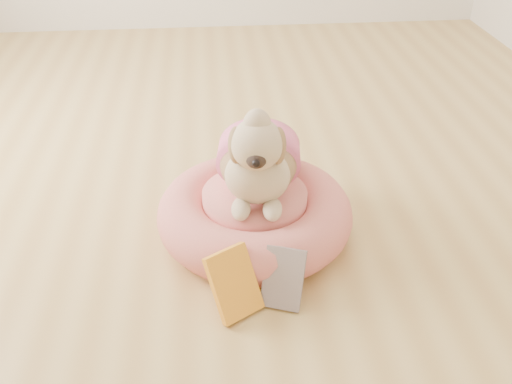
{
  "coord_description": "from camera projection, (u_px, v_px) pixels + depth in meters",
  "views": [
    {
      "loc": [
        -0.03,
        -1.96,
        1.3
      ],
      "look_at": [
        0.11,
        -0.33,
        0.21
      ],
      "focal_mm": 40.0,
      "sensor_mm": 36.0,
      "label": 1
    }
  ],
  "objects": [
    {
      "name": "book_yellow",
      "position": [
        234.0,
        283.0,
        1.75
      ],
      "size": [
        0.19,
        0.19,
        0.2
      ],
      "primitive_type": "cube",
      "rotation": [
        -0.51,
        0.0,
        0.55
      ],
      "color": "yellow",
      "rests_on": "floor"
    },
    {
      "name": "dog",
      "position": [
        258.0,
        141.0,
        1.94
      ],
      "size": [
        0.42,
        0.56,
        0.38
      ],
      "primitive_type": null,
      "rotation": [
        0.0,
        0.0,
        -0.12
      ],
      "color": "brown",
      "rests_on": "pet_bed"
    },
    {
      "name": "floor",
      "position": [
        221.0,
        193.0,
        2.35
      ],
      "size": [
        4.5,
        4.5,
        0.0
      ],
      "primitive_type": "plane",
      "color": "tan",
      "rests_on": "ground"
    },
    {
      "name": "pet_bed",
      "position": [
        255.0,
        214.0,
        2.08
      ],
      "size": [
        0.71,
        0.71,
        0.18
      ],
      "color": "#D25261",
      "rests_on": "floor"
    },
    {
      "name": "book_white",
      "position": [
        283.0,
        278.0,
        1.78
      ],
      "size": [
        0.16,
        0.15,
        0.18
      ],
      "primitive_type": "cube",
      "rotation": [
        -0.5,
        0.0,
        -0.36
      ],
      "color": "silver",
      "rests_on": "floor"
    }
  ]
}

